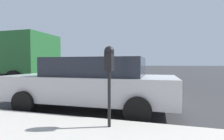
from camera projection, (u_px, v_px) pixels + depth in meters
ground_plane at (127, 104)px, 5.88m from camera, size 220.00×220.00×0.00m
parking_meter at (109, 65)px, 3.26m from camera, size 0.21×0.19×1.52m
car_silver at (91, 82)px, 5.17m from camera, size 2.14×4.93×1.55m
dump_truck at (1, 60)px, 10.46m from camera, size 2.91×6.68×3.01m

